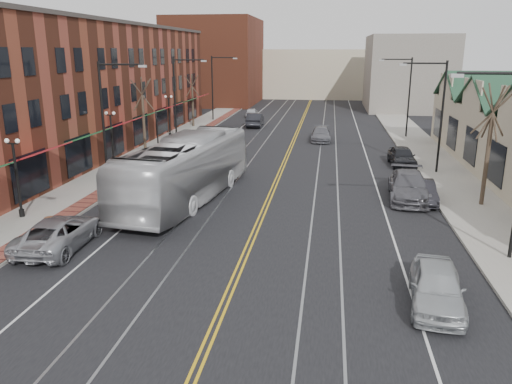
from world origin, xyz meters
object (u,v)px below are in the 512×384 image
(transit_bus, at_px, (186,170))
(parked_car_a, at_px, (437,286))
(parked_car_c, at_px, (409,186))
(parked_suv, at_px, (59,233))
(parked_car_d, at_px, (402,156))
(parked_car_b, at_px, (422,192))

(transit_bus, height_order, parked_car_a, transit_bus)
(transit_bus, distance_m, parked_car_c, 13.57)
(parked_suv, xyz_separation_m, parked_car_c, (17.07, 10.40, 0.09))
(transit_bus, relative_size, parked_suv, 2.61)
(parked_suv, bearing_deg, parked_car_d, -133.92)
(transit_bus, bearing_deg, parked_car_a, 145.45)
(parked_car_a, distance_m, parked_car_b, 13.16)
(parked_car_d, bearing_deg, parked_car_c, -97.94)
(parked_car_b, xyz_separation_m, parked_car_c, (-0.71, 0.50, 0.17))
(parked_car_d, bearing_deg, parked_car_a, -97.32)
(parked_car_c, bearing_deg, parked_car_d, 89.13)
(parked_car_b, bearing_deg, parked_suv, -150.05)
(transit_bus, bearing_deg, parked_car_c, -162.71)
(parked_car_a, bearing_deg, parked_suv, 175.83)
(transit_bus, bearing_deg, parked_car_d, -132.56)
(parked_suv, distance_m, parked_car_c, 19.99)
(parked_car_b, bearing_deg, parked_car_d, 90.09)
(parked_car_c, xyz_separation_m, parked_car_d, (0.85, 9.50, -0.07))
(parked_car_b, bearing_deg, parked_car_a, -96.43)
(transit_bus, distance_m, parked_car_a, 16.85)
(parked_suv, distance_m, parked_car_a, 16.42)
(parked_suv, height_order, parked_car_c, parked_car_c)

